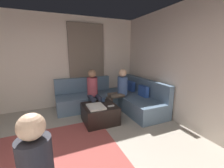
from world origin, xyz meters
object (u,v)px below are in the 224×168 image
object	(u,v)px
ottoman	(100,114)
person_on_couch_side	(94,90)
coffee_mug	(103,100)
game_remote	(111,106)
sectional_couch	(114,99)
person_on_couch_back	(119,89)

from	to	relation	value
ottoman	person_on_couch_side	xyz separation A→B (m)	(-0.54, 0.02, 0.45)
ottoman	coffee_mug	size ratio (longest dim) A/B	8.00
coffee_mug	game_remote	distance (m)	0.40
game_remote	person_on_couch_side	distance (m)	0.78
sectional_couch	game_remote	distance (m)	0.99
sectional_couch	coffee_mug	size ratio (longest dim) A/B	26.84
sectional_couch	coffee_mug	distance (m)	0.70
game_remote	person_on_couch_side	size ratio (longest dim) A/B	0.12
coffee_mug	person_on_couch_back	size ratio (longest dim) A/B	0.08
person_on_couch_back	person_on_couch_side	xyz separation A→B (m)	(-0.12, -0.71, 0.00)
person_on_couch_side	game_remote	bearing A→B (deg)	105.78
game_remote	sectional_couch	bearing A→B (deg)	152.39
sectional_couch	person_on_couch_back	xyz separation A→B (m)	(0.27, 0.06, 0.38)
sectional_couch	ottoman	world-z (taller)	sectional_couch
coffee_mug	person_on_couch_side	xyz separation A→B (m)	(-0.32, -0.16, 0.19)
ottoman	coffee_mug	xyz separation A→B (m)	(-0.22, 0.18, 0.26)
game_remote	person_on_couch_back	bearing A→B (deg)	139.55
game_remote	person_on_couch_back	size ratio (longest dim) A/B	0.12
coffee_mug	ottoman	bearing A→B (deg)	-39.29
ottoman	coffee_mug	bearing A→B (deg)	140.71
coffee_mug	person_on_couch_back	bearing A→B (deg)	109.53
ottoman	person_on_couch_side	bearing A→B (deg)	178.09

